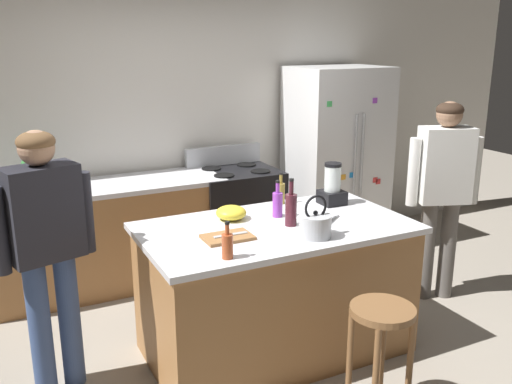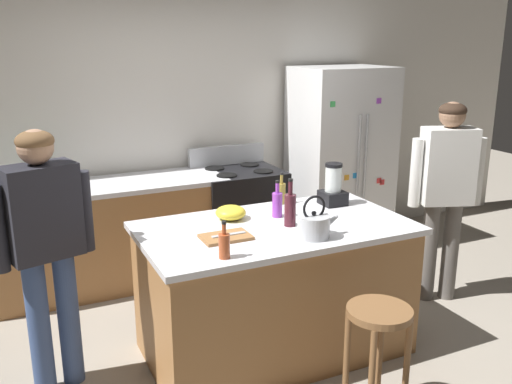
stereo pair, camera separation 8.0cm
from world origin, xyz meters
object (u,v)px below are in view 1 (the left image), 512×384
at_px(stove_range, 236,216).
at_px(tea_kettle, 315,225).
at_px(mixing_bowl, 231,213).
at_px(person_by_island_left, 46,240).
at_px(bar_stool, 381,332).
at_px(chef_knife, 231,235).
at_px(bottle_wine, 291,208).
at_px(potted_plant, 35,171).
at_px(person_by_sink_right, 443,183).
at_px(bottle_vinegar, 281,192).
at_px(cutting_board, 228,237).
at_px(kitchen_island, 276,288).
at_px(refrigerator, 336,160).
at_px(blender_appliance, 332,187).
at_px(bottle_soda, 278,203).
at_px(bottle_cooking_sauce, 227,245).

distance_m(stove_range, tea_kettle, 1.92).
xyz_separation_m(mixing_bowl, tea_kettle, (0.33, -0.54, 0.03)).
distance_m(person_by_island_left, bar_stool, 1.97).
height_order(bar_stool, mixing_bowl, mixing_bowl).
bearing_deg(chef_knife, tea_kettle, -23.33).
distance_m(bottle_wine, mixing_bowl, 0.42).
height_order(stove_range, potted_plant, potted_plant).
height_order(person_by_sink_right, chef_knife, person_by_sink_right).
xyz_separation_m(bottle_vinegar, cutting_board, (-0.65, -0.51, -0.08)).
distance_m(kitchen_island, refrigerator, 2.16).
height_order(person_by_sink_right, tea_kettle, person_by_sink_right).
xyz_separation_m(kitchen_island, mixing_bowl, (-0.22, 0.24, 0.50)).
relative_size(refrigerator, mixing_bowl, 8.80).
distance_m(refrigerator, chef_knife, 2.45).
relative_size(person_by_island_left, bottle_vinegar, 6.83).
relative_size(bar_stool, blender_appliance, 2.20).
bearing_deg(bar_stool, potted_plant, 121.87).
bearing_deg(bottle_wine, bottle_soda, 87.12).
bearing_deg(stove_range, bottle_cooking_sauce, -115.51).
bearing_deg(stove_range, bottle_vinegar, -96.91).
bearing_deg(chef_knife, bottle_soda, 28.40).
distance_m(mixing_bowl, tea_kettle, 0.63).
bearing_deg(kitchen_island, blender_appliance, 22.12).
xyz_separation_m(blender_appliance, cutting_board, (-0.98, -0.33, -0.12)).
distance_m(bottle_cooking_sauce, mixing_bowl, 0.69).
bearing_deg(mixing_bowl, bottle_soda, -15.78).
relative_size(stove_range, bottle_vinegar, 4.61).
bearing_deg(bottle_soda, cutting_board, -152.67).
height_order(kitchen_island, bottle_wine, bottle_wine).
distance_m(bar_stool, blender_appliance, 1.30).
bearing_deg(chef_knife, bottle_cooking_sauce, -116.83).
bearing_deg(kitchen_island, bottle_wine, -29.31).
bearing_deg(bottle_vinegar, blender_appliance, -27.65).
bearing_deg(blender_appliance, refrigerator, 54.65).
relative_size(potted_plant, bottle_soda, 1.17).
relative_size(person_by_sink_right, bottle_cooking_sauce, 7.52).
distance_m(blender_appliance, cutting_board, 1.04).
xyz_separation_m(potted_plant, mixing_bowl, (1.11, -1.31, -0.13)).
bearing_deg(bottle_cooking_sauce, bottle_soda, 41.36).
relative_size(potted_plant, chef_knife, 1.36).
bearing_deg(kitchen_island, bottle_soda, 59.25).
bearing_deg(stove_range, chef_knife, -115.26).
relative_size(potted_plant, bottle_cooking_sauce, 1.39).
relative_size(bottle_wine, bottle_vinegar, 1.34).
bearing_deg(potted_plant, blender_appliance, -34.32).
bearing_deg(bar_stool, stove_range, 85.08).
height_order(bottle_wine, bottle_vinegar, bottle_wine).
distance_m(person_by_island_left, bottle_cooking_sauce, 1.05).
xyz_separation_m(person_by_island_left, bottle_wine, (1.48, -0.23, 0.05)).
bearing_deg(blender_appliance, cutting_board, -161.19).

